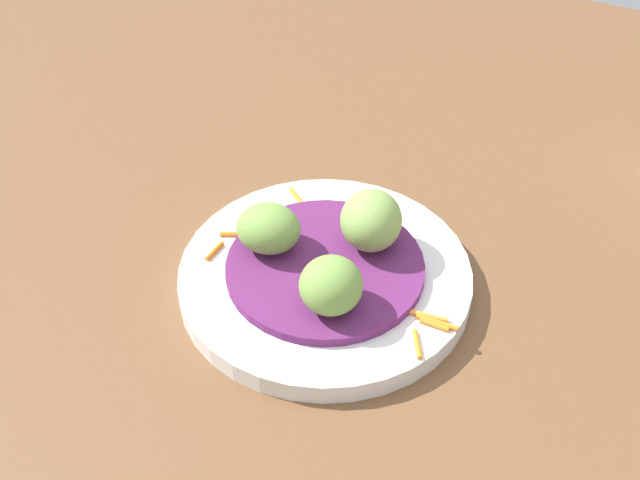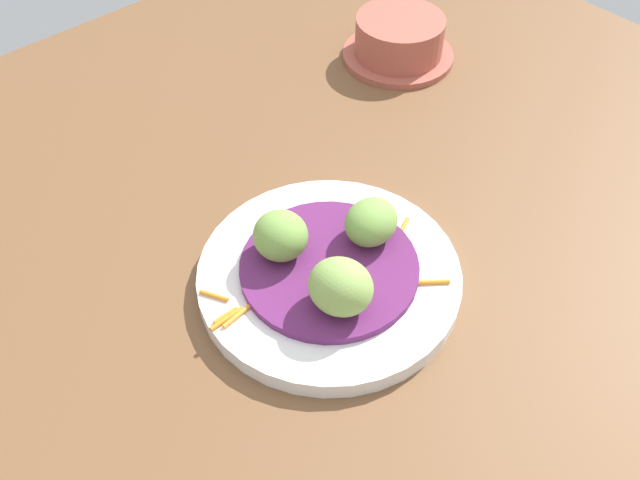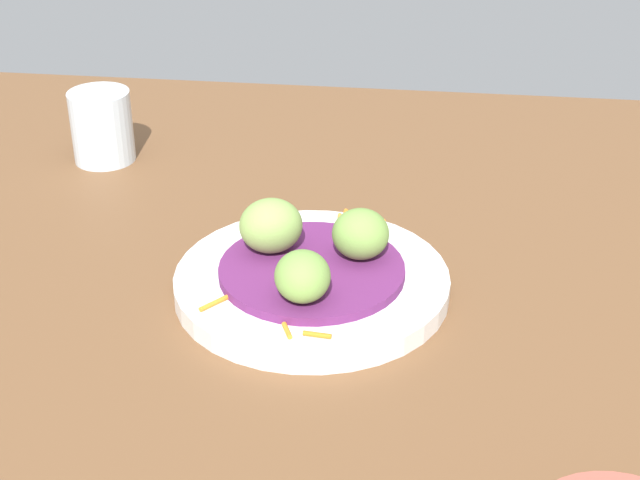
% 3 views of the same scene
% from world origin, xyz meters
% --- Properties ---
extents(table_surface, '(1.10, 1.10, 0.02)m').
position_xyz_m(table_surface, '(0.00, 0.00, 0.01)').
color(table_surface, brown).
rests_on(table_surface, ground).
extents(main_plate, '(0.23, 0.23, 0.02)m').
position_xyz_m(main_plate, '(0.05, -0.01, 0.03)').
color(main_plate, white).
rests_on(main_plate, table_surface).
extents(cabbage_bed, '(0.16, 0.16, 0.01)m').
position_xyz_m(cabbage_bed, '(0.05, -0.01, 0.04)').
color(cabbage_bed, '#60235B').
rests_on(cabbage_bed, main_plate).
extents(carrot_garnish, '(0.21, 0.14, 0.00)m').
position_xyz_m(carrot_garnish, '(0.08, -0.01, 0.04)').
color(carrot_garnish, orange).
rests_on(carrot_garnish, main_plate).
extents(guac_scoop_left, '(0.05, 0.05, 0.04)m').
position_xyz_m(guac_scoop_left, '(0.07, -0.05, 0.07)').
color(guac_scoop_left, '#759E47').
rests_on(guac_scoop_left, cabbage_bed).
extents(guac_scoop_center, '(0.06, 0.07, 0.05)m').
position_xyz_m(guac_scoop_center, '(0.07, 0.03, 0.07)').
color(guac_scoop_center, '#84A851').
rests_on(guac_scoop_center, cabbage_bed).
extents(guac_scoop_right, '(0.06, 0.05, 0.04)m').
position_xyz_m(guac_scoop_right, '(0.00, -0.01, 0.07)').
color(guac_scoop_right, '#759E47').
rests_on(guac_scoop_right, cabbage_bed).
extents(terracotta_bowl, '(0.14, 0.14, 0.05)m').
position_xyz_m(terracotta_bowl, '(-0.26, -0.22, 0.05)').
color(terracotta_bowl, '#A85142').
rests_on(terracotta_bowl, table_surface).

